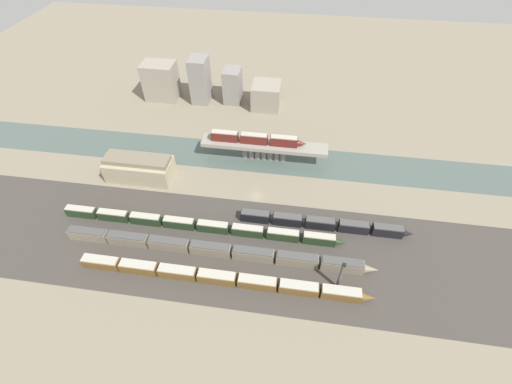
{
  "coord_description": "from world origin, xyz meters",
  "views": [
    {
      "loc": [
        12.5,
        -87.54,
        91.69
      ],
      "look_at": [
        0.0,
        -0.88,
        3.03
      ],
      "focal_mm": 24.0,
      "sensor_mm": 36.0,
      "label": 1
    }
  ],
  "objects_px": {
    "train_yard_mid": "(215,250)",
    "train_yard_far": "(199,225)",
    "signal_tower": "(340,276)",
    "warehouse_building": "(139,168)",
    "train_yard_near": "(222,278)",
    "train_on_bridge": "(257,139)",
    "train_yard_outer": "(324,224)"
  },
  "relations": [
    {
      "from": "train_yard_near",
      "to": "warehouse_building",
      "type": "xyz_separation_m",
      "value": [
        -40.91,
        40.51,
        2.87
      ]
    },
    {
      "from": "signal_tower",
      "to": "train_yard_far",
      "type": "bearing_deg",
      "value": 161.34
    },
    {
      "from": "train_yard_outer",
      "to": "warehouse_building",
      "type": "distance_m",
      "value": 72.34
    },
    {
      "from": "train_yard_near",
      "to": "warehouse_building",
      "type": "distance_m",
      "value": 57.64
    },
    {
      "from": "warehouse_building",
      "to": "train_yard_far",
      "type": "bearing_deg",
      "value": -37.03
    },
    {
      "from": "warehouse_building",
      "to": "train_yard_outer",
      "type": "bearing_deg",
      "value": -12.31
    },
    {
      "from": "train_yard_outer",
      "to": "train_yard_mid",
      "type": "bearing_deg",
      "value": -155.26
    },
    {
      "from": "train_yard_mid",
      "to": "warehouse_building",
      "type": "relative_size",
      "value": 3.96
    },
    {
      "from": "train_yard_mid",
      "to": "train_yard_far",
      "type": "relative_size",
      "value": 1.03
    },
    {
      "from": "train_yard_far",
      "to": "signal_tower",
      "type": "distance_m",
      "value": 48.43
    },
    {
      "from": "train_on_bridge",
      "to": "signal_tower",
      "type": "relative_size",
      "value": 3.13
    },
    {
      "from": "train_on_bridge",
      "to": "signal_tower",
      "type": "height_order",
      "value": "signal_tower"
    },
    {
      "from": "train_on_bridge",
      "to": "train_yard_mid",
      "type": "bearing_deg",
      "value": -97.32
    },
    {
      "from": "train_yard_far",
      "to": "train_yard_mid",
      "type": "bearing_deg",
      "value": -50.43
    },
    {
      "from": "signal_tower",
      "to": "train_yard_outer",
      "type": "bearing_deg",
      "value": 101.04
    },
    {
      "from": "warehouse_building",
      "to": "signal_tower",
      "type": "distance_m",
      "value": 83.79
    },
    {
      "from": "train_yard_far",
      "to": "train_yard_outer",
      "type": "height_order",
      "value": "train_yard_outer"
    },
    {
      "from": "train_on_bridge",
      "to": "train_yard_outer",
      "type": "xyz_separation_m",
      "value": [
        27.61,
        -33.74,
        -7.65
      ]
    },
    {
      "from": "train_yard_mid",
      "to": "signal_tower",
      "type": "relative_size",
      "value": 8.11
    },
    {
      "from": "train_yard_mid",
      "to": "signal_tower",
      "type": "xyz_separation_m",
      "value": [
        38.26,
        -6.41,
        3.94
      ]
    },
    {
      "from": "train_yard_near",
      "to": "train_yard_outer",
      "type": "xyz_separation_m",
      "value": [
        29.72,
        25.09,
        0.14
      ]
    },
    {
      "from": "train_yard_near",
      "to": "warehouse_building",
      "type": "bearing_deg",
      "value": 135.28
    },
    {
      "from": "train_yard_far",
      "to": "train_yard_near",
      "type": "bearing_deg",
      "value": -57.66
    },
    {
      "from": "train_yard_near",
      "to": "train_yard_mid",
      "type": "xyz_separation_m",
      "value": [
        -4.24,
        9.45,
        0.24
      ]
    },
    {
      "from": "train_on_bridge",
      "to": "signal_tower",
      "type": "bearing_deg",
      "value": -60.23
    },
    {
      "from": "train_on_bridge",
      "to": "train_yard_outer",
      "type": "bearing_deg",
      "value": -50.7
    },
    {
      "from": "train_yard_far",
      "to": "train_yard_outer",
      "type": "xyz_separation_m",
      "value": [
        41.41,
        6.62,
        0.09
      ]
    },
    {
      "from": "train_yard_near",
      "to": "train_yard_mid",
      "type": "bearing_deg",
      "value": 114.17
    },
    {
      "from": "train_yard_near",
      "to": "train_yard_mid",
      "type": "distance_m",
      "value": 10.36
    },
    {
      "from": "train_on_bridge",
      "to": "train_yard_near",
      "type": "relative_size",
      "value": 0.44
    },
    {
      "from": "warehouse_building",
      "to": "signal_tower",
      "type": "xyz_separation_m",
      "value": [
        74.93,
        -37.48,
        1.3
      ]
    },
    {
      "from": "train_yard_far",
      "to": "warehouse_building",
      "type": "distance_m",
      "value": 36.7
    }
  ]
}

